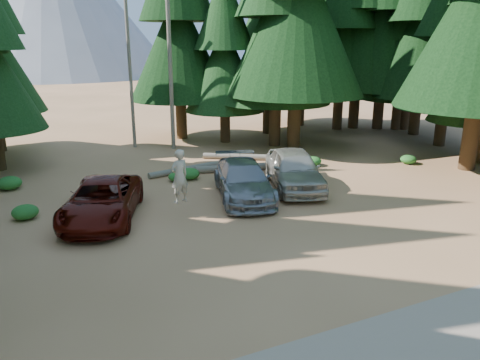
% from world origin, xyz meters
% --- Properties ---
extents(ground, '(160.00, 160.00, 0.00)m').
position_xyz_m(ground, '(0.00, 0.00, 0.00)').
color(ground, '#9C6B42').
rests_on(ground, ground).
extents(gravel_strip, '(26.00, 3.50, 0.01)m').
position_xyz_m(gravel_strip, '(0.00, -6.50, 0.01)').
color(gravel_strip, tan).
rests_on(gravel_strip, ground).
extents(forest_belt_north, '(36.00, 7.00, 22.00)m').
position_xyz_m(forest_belt_north, '(0.00, 15.00, 0.00)').
color(forest_belt_north, black).
rests_on(forest_belt_north, ground).
extents(snag_front, '(0.24, 0.24, 12.00)m').
position_xyz_m(snag_front, '(0.80, 14.50, 6.00)').
color(snag_front, '#6F6859').
rests_on(snag_front, ground).
extents(snag_back, '(0.20, 0.20, 10.00)m').
position_xyz_m(snag_back, '(-1.20, 16.00, 5.00)').
color(snag_back, '#6F6859').
rests_on(snag_back, ground).
extents(mountain_peak, '(48.00, 50.00, 28.00)m').
position_xyz_m(mountain_peak, '(-2.59, 88.23, 12.71)').
color(mountain_peak, gray).
rests_on(mountain_peak, ground).
extents(red_pickup, '(4.07, 5.68, 1.44)m').
position_xyz_m(red_pickup, '(-4.98, 4.46, 0.72)').
color(red_pickup, '#500E06').
rests_on(red_pickup, ground).
extents(silver_minivan_center, '(3.38, 5.48, 1.48)m').
position_xyz_m(silver_minivan_center, '(0.73, 4.53, 0.74)').
color(silver_minivan_center, gray).
rests_on(silver_minivan_center, ground).
extents(silver_minivan_right, '(3.54, 5.43, 1.72)m').
position_xyz_m(silver_minivan_right, '(3.31, 4.77, 0.86)').
color(silver_minivan_right, '#BAB4A5').
rests_on(silver_minivan_right, ground).
extents(frisbee_player, '(0.84, 0.67, 2.01)m').
position_xyz_m(frisbee_player, '(-2.32, 3.54, 1.55)').
color(frisbee_player, beige).
rests_on(frisbee_player, ground).
extents(log_left, '(4.12, 1.14, 0.30)m').
position_xyz_m(log_left, '(-0.15, 9.23, 0.15)').
color(log_left, '#6F6859').
rests_on(log_left, ground).
extents(log_mid, '(3.45, 2.32, 0.32)m').
position_xyz_m(log_mid, '(3.22, 10.47, 0.16)').
color(log_mid, '#6F6859').
rests_on(log_mid, ground).
extents(log_right, '(5.50, 1.50, 0.35)m').
position_xyz_m(log_right, '(2.87, 8.19, 0.18)').
color(log_right, '#6F6859').
rests_on(log_right, ground).
extents(shrub_far_left, '(1.04, 1.04, 0.57)m').
position_xyz_m(shrub_far_left, '(-8.11, 9.84, 0.29)').
color(shrub_far_left, '#1C5F21').
rests_on(shrub_far_left, ground).
extents(shrub_left, '(0.77, 0.77, 0.42)m').
position_xyz_m(shrub_left, '(-1.08, 7.94, 0.21)').
color(shrub_left, '#1C5F21').
rests_on(shrub_left, ground).
extents(shrub_center_left, '(1.01, 1.01, 0.56)m').
position_xyz_m(shrub_center_left, '(-3.64, 7.79, 0.28)').
color(shrub_center_left, '#1C5F21').
rests_on(shrub_center_left, ground).
extents(shrub_center_right, '(0.94, 0.94, 0.52)m').
position_xyz_m(shrub_center_right, '(-0.43, 8.01, 0.26)').
color(shrub_center_right, '#1C5F21').
rests_on(shrub_center_right, ground).
extents(shrub_right, '(0.99, 0.99, 0.55)m').
position_xyz_m(shrub_right, '(6.02, 8.70, 0.27)').
color(shrub_right, '#1C5F21').
rests_on(shrub_right, ground).
extents(shrub_far_right, '(0.87, 0.87, 0.48)m').
position_xyz_m(shrub_far_right, '(6.22, 7.64, 0.24)').
color(shrub_far_right, '#1C5F21').
rests_on(shrub_far_right, ground).
extents(shrub_edge_west, '(0.94, 0.94, 0.52)m').
position_xyz_m(shrub_edge_west, '(-7.56, 5.68, 0.26)').
color(shrub_edge_west, '#1C5F21').
rests_on(shrub_edge_west, ground).
extents(shrub_edge_east, '(0.83, 0.83, 0.46)m').
position_xyz_m(shrub_edge_east, '(11.03, 5.83, 0.23)').
color(shrub_edge_east, '#1C5F21').
rests_on(shrub_edge_east, ground).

